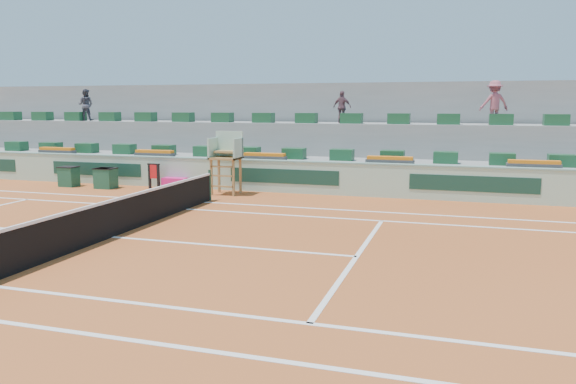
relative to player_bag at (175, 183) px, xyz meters
name	(u,v)px	position (x,y,z in m)	size (l,w,h in m)	color
ground	(112,237)	(2.59, -8.11, -0.22)	(90.00, 90.00, 0.00)	#A74D20
seating_tier_lower	(256,169)	(2.59, 2.59, 0.38)	(36.00, 4.00, 1.20)	gray
seating_tier_upper	(268,150)	(2.59, 4.19, 1.08)	(36.00, 2.40, 2.60)	gray
stadium_back_wall	(279,130)	(2.59, 5.79, 1.98)	(36.00, 0.40, 4.40)	gray
player_bag	(175,183)	(0.00, 0.00, 0.00)	(1.01, 0.45, 0.45)	#F41F85
spectator_left	(86,105)	(-6.89, 3.74, 3.16)	(0.76, 0.59, 1.57)	#454450
spectator_mid	(342,107)	(6.11, 3.87, 3.07)	(0.82, 0.34, 1.39)	#6D4854
spectator_right	(494,103)	(12.30, 3.61, 3.25)	(1.13, 0.65, 1.75)	#A25160
court_lines	(112,237)	(2.59, -8.11, -0.22)	(23.89, 11.09, 0.01)	white
tennis_net	(111,217)	(2.59, -8.11, 0.30)	(0.10, 11.97, 1.10)	black
advertising_hoarding	(238,174)	(2.61, 0.38, 0.41)	(36.00, 0.34, 1.26)	#A6D1B8
umpire_chair	(227,154)	(2.59, -0.62, 1.32)	(1.10, 0.90, 2.40)	olive
seat_row_lower	(249,152)	(2.59, 1.69, 1.20)	(32.90, 0.60, 0.44)	#194D2B
seat_row_upper	(264,118)	(2.59, 3.59, 2.60)	(32.90, 0.60, 0.44)	#194D2B
flower_planters	(208,155)	(1.09, 0.89, 1.11)	(26.80, 0.36, 0.28)	#444444
drink_cooler_a	(104,178)	(-2.78, -0.80, 0.20)	(0.66, 0.57, 0.84)	#194B33
drink_cooler_b	(106,178)	(-2.76, -0.74, 0.20)	(0.80, 0.69, 0.84)	#194B33
drink_cooler_c	(69,176)	(-4.57, -0.74, 0.20)	(0.72, 0.62, 0.84)	#194B33
towel_rack	(154,174)	(-0.82, -0.24, 0.38)	(0.55, 0.09, 1.03)	black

